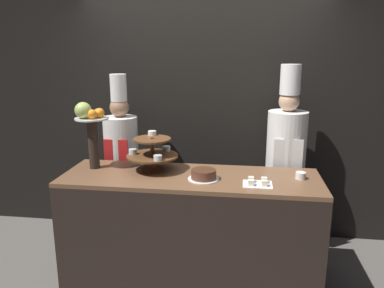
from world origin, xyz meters
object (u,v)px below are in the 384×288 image
at_px(tiered_stand, 152,152).
at_px(chef_left, 122,154).
at_px(cup_white, 301,176).
at_px(cake_square_tray, 258,183).
at_px(chef_center_left, 286,155).
at_px(cake_round, 204,175).
at_px(fruit_pedestal, 90,125).

xyz_separation_m(tiered_stand, chef_left, (-0.45, 0.48, -0.17)).
bearing_deg(cup_white, tiered_stand, 177.35).
relative_size(cup_white, cake_square_tray, 0.37).
height_order(cup_white, cake_square_tray, cup_white).
distance_m(cup_white, chef_left, 1.79).
xyz_separation_m(tiered_stand, cup_white, (1.25, -0.06, -0.14)).
relative_size(chef_left, chef_center_left, 0.95).
bearing_deg(chef_left, cake_square_tray, -28.51).
height_order(cake_square_tray, chef_center_left, chef_center_left).
xyz_separation_m(cake_round, cake_square_tray, (0.43, -0.07, -0.02)).
height_order(cake_square_tray, chef_left, chef_left).
xyz_separation_m(fruit_pedestal, chef_left, (0.09, 0.51, -0.41)).
xyz_separation_m(chef_left, chef_center_left, (1.63, -0.00, 0.06)).
bearing_deg(cake_round, tiered_stand, 159.10).
bearing_deg(cake_square_tray, fruit_pedestal, 171.16).
distance_m(cake_square_tray, chef_left, 1.53).
bearing_deg(chef_center_left, tiered_stand, -157.81).
bearing_deg(chef_left, cake_round, -35.98).
relative_size(fruit_pedestal, cup_white, 7.15).
height_order(fruit_pedestal, cup_white, fruit_pedestal).
height_order(cake_round, cake_square_tray, cake_round).
height_order(cake_round, chef_left, chef_left).
xyz_separation_m(cake_square_tray, chef_left, (-1.35, 0.73, -0.03)).
xyz_separation_m(cake_round, chef_center_left, (0.72, 0.66, 0.01)).
bearing_deg(fruit_pedestal, cake_square_tray, -8.84).
height_order(tiered_stand, chef_left, chef_left).
distance_m(tiered_stand, chef_center_left, 1.29).
bearing_deg(cake_round, cup_white, 8.72).
relative_size(cake_round, chef_left, 0.15).
distance_m(fruit_pedestal, cake_square_tray, 1.51).
bearing_deg(cup_white, cake_square_tray, -151.87).
relative_size(tiered_stand, cake_round, 1.75).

